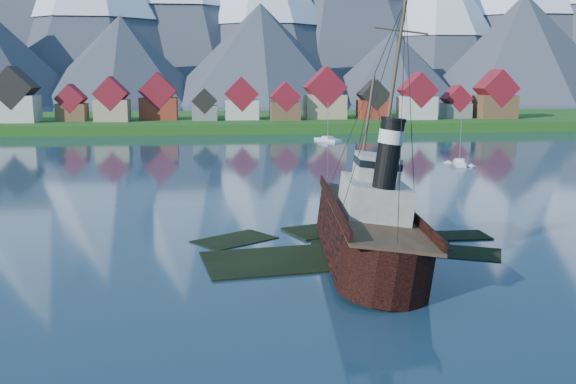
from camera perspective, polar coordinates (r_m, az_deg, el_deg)
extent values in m
plane|color=#183145|center=(62.46, 3.71, -5.43)|extent=(1400.00, 1400.00, 0.00)
cube|color=black|center=(60.20, 1.22, -6.33)|extent=(19.08, 11.42, 1.00)
cube|color=black|center=(67.60, 8.14, -4.63)|extent=(15.15, 9.76, 1.00)
cube|color=black|center=(71.45, 4.02, -3.66)|extent=(11.45, 9.06, 1.00)
cube|color=black|center=(64.82, 14.42, -5.54)|extent=(10.27, 8.34, 1.00)
cube|color=black|center=(67.44, -4.77, -4.62)|extent=(9.42, 8.68, 1.00)
cube|color=black|center=(71.27, 14.97, -4.08)|extent=(6.00, 4.00, 1.00)
cube|color=#1C4C15|center=(230.06, -3.81, 5.97)|extent=(600.00, 80.00, 3.20)
cube|color=#3F3D38|center=(192.23, -3.27, 5.15)|extent=(600.00, 2.50, 2.00)
cube|color=beige|center=(217.21, -23.03, 6.82)|extent=(13.00, 10.50, 8.20)
cube|color=black|center=(217.02, -23.15, 8.52)|extent=(13.24, 10.71, 13.24)
cube|color=brown|center=(217.23, -18.63, 6.74)|extent=(9.00, 8.00, 5.50)
cube|color=maroon|center=(217.05, -18.70, 7.89)|extent=(9.16, 8.16, 9.16)
cube|color=tan|center=(211.91, -15.35, 7.01)|extent=(10.50, 9.00, 6.80)
cube|color=maroon|center=(211.71, -15.42, 8.44)|extent=(10.69, 9.18, 10.69)
cube|color=maroon|center=(216.20, -11.42, 7.28)|extent=(12.00, 8.50, 7.20)
cube|color=maroon|center=(216.00, -11.47, 8.81)|extent=(12.22, 8.67, 12.22)
cube|color=slate|center=(210.52, -7.42, 7.00)|extent=(8.00, 7.00, 4.80)
cube|color=black|center=(210.35, -7.44, 8.04)|extent=(8.15, 7.14, 8.15)
cube|color=beige|center=(213.63, -4.17, 7.31)|extent=(11.00, 9.50, 6.40)
cube|color=maroon|center=(213.44, -4.18, 8.70)|extent=(11.20, 9.69, 11.20)
cube|color=brown|center=(210.71, -0.28, 7.22)|extent=(9.50, 8.00, 5.80)
cube|color=maroon|center=(210.52, -0.28, 8.47)|extent=(9.67, 8.16, 9.67)
cube|color=tan|center=(217.55, 3.27, 7.59)|extent=(13.50, 10.00, 8.00)
cube|color=maroon|center=(217.35, 3.29, 9.28)|extent=(13.75, 10.20, 13.75)
cube|color=maroon|center=(217.95, 7.59, 7.28)|extent=(10.00, 8.50, 6.20)
cube|color=black|center=(217.77, 7.62, 8.57)|extent=(10.18, 8.67, 10.18)
cube|color=beige|center=(218.87, 11.37, 7.36)|extent=(11.50, 9.00, 7.50)
cube|color=maroon|center=(218.68, 11.43, 8.88)|extent=(11.71, 9.18, 11.71)
cube|color=slate|center=(227.69, 14.67, 7.01)|extent=(9.00, 7.50, 5.00)
cube|color=maroon|center=(227.52, 14.72, 8.05)|extent=(9.16, 7.65, 9.16)
cube|color=brown|center=(230.79, 17.91, 7.24)|extent=(12.50, 10.00, 7.80)
cube|color=maroon|center=(230.61, 17.99, 8.76)|extent=(12.73, 10.20, 12.73)
cone|color=#2D333D|center=(524.89, -16.91, 15.90)|extent=(180.00, 180.00, 150.00)
cone|color=#2D333D|center=(533.47, -2.16, 15.95)|extent=(170.00, 170.00, 145.00)
cone|color=#2D333D|center=(551.50, 13.08, 14.47)|extent=(150.00, 150.00, 125.00)
cone|color=#2D333D|center=(437.34, -14.56, 11.20)|extent=(120.00, 120.00, 58.00)
cone|color=#2D333D|center=(429.53, -2.44, 12.07)|extent=(136.00, 136.00, 66.00)
cone|color=#2D333D|center=(448.80, 9.28, 10.84)|extent=(110.00, 110.00, 50.00)
cone|color=#2D333D|center=(478.53, 20.09, 11.82)|extent=(150.00, 150.00, 75.00)
cube|color=black|center=(60.06, 6.68, -3.83)|extent=(7.22, 20.79, 4.33)
cone|color=black|center=(72.93, 4.28, -1.29)|extent=(7.22, 7.22, 7.22)
cylinder|color=black|center=(50.36, 9.38, -6.65)|extent=(7.22, 7.22, 4.33)
cube|color=#4C3826|center=(59.56, 6.73, -1.71)|extent=(7.07, 27.43, 0.26)
cube|color=black|center=(58.77, 3.44, -1.35)|extent=(0.21, 26.56, 0.93)
cube|color=black|center=(60.34, 9.94, -1.19)|extent=(0.21, 26.56, 0.93)
cube|color=#ADA89E|center=(57.78, 7.11, -0.52)|extent=(5.36, 8.77, 3.09)
cube|color=#ADA89E|center=(58.34, 6.93, 2.25)|extent=(3.71, 4.12, 2.27)
cylinder|color=black|center=(53.85, 8.06, 3.45)|extent=(1.96, 1.96, 5.77)
cylinder|color=silver|center=(53.70, 8.09, 4.98)|extent=(2.06, 2.06, 1.13)
cylinder|color=#473828|center=(66.61, 5.22, 5.05)|extent=(0.29, 0.29, 12.37)
cylinder|color=#473828|center=(55.79, 7.60, 9.96)|extent=(0.33, 0.33, 13.41)
cube|color=silver|center=(128.57, 14.99, 2.37)|extent=(3.86, 7.66, 1.05)
cube|color=silver|center=(128.47, 15.00, 2.74)|extent=(2.15, 2.46, 0.61)
cylinder|color=gray|center=(128.01, 15.09, 4.62)|extent=(0.12, 0.12, 9.10)
cube|color=silver|center=(171.48, 3.54, 4.57)|extent=(6.26, 9.26, 1.11)
cube|color=silver|center=(171.40, 3.55, 4.87)|extent=(2.99, 3.23, 0.65)
cylinder|color=gray|center=(171.05, 3.56, 6.36)|extent=(0.13, 0.13, 9.60)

